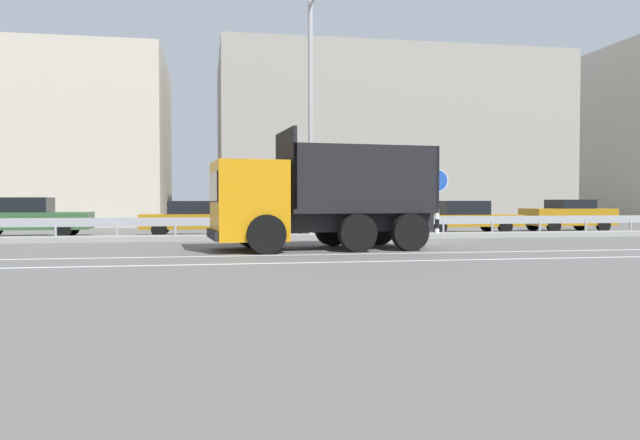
{
  "coord_description": "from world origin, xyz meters",
  "views": [
    {
      "loc": [
        -6.12,
        -20.27,
        1.4
      ],
      "look_at": [
        -2.5,
        -0.31,
        0.77
      ],
      "focal_mm": 35.0,
      "sensor_mm": 36.0,
      "label": 1
    }
  ],
  "objects_px": {
    "dump_truck": "(296,205)",
    "parked_car_5": "(463,217)",
    "parked_car_3": "(193,218)",
    "parked_car_2": "(27,217)",
    "parked_car_4": "(323,217)",
    "median_road_sign": "(437,200)",
    "street_lamp_1": "(311,106)",
    "parked_car_6": "(568,215)"
  },
  "relations": [
    {
      "from": "dump_truck",
      "to": "street_lamp_1",
      "type": "bearing_deg",
      "value": -20.08
    },
    {
      "from": "parked_car_3",
      "to": "parked_car_5",
      "type": "relative_size",
      "value": 0.85
    },
    {
      "from": "dump_truck",
      "to": "parked_car_5",
      "type": "xyz_separation_m",
      "value": [
        8.42,
        7.78,
        -0.57
      ]
    },
    {
      "from": "median_road_sign",
      "to": "parked_car_6",
      "type": "height_order",
      "value": "median_road_sign"
    },
    {
      "from": "parked_car_5",
      "to": "parked_car_6",
      "type": "xyz_separation_m",
      "value": [
        5.17,
        0.37,
        0.05
      ]
    },
    {
      "from": "dump_truck",
      "to": "parked_car_2",
      "type": "distance_m",
      "value": 12.21
    },
    {
      "from": "parked_car_5",
      "to": "parked_car_6",
      "type": "relative_size",
      "value": 1.25
    },
    {
      "from": "dump_truck",
      "to": "street_lamp_1",
      "type": "height_order",
      "value": "street_lamp_1"
    },
    {
      "from": "parked_car_3",
      "to": "parked_car_4",
      "type": "distance_m",
      "value": 5.44
    },
    {
      "from": "parked_car_3",
      "to": "parked_car_6",
      "type": "height_order",
      "value": "parked_car_6"
    },
    {
      "from": "median_road_sign",
      "to": "parked_car_6",
      "type": "xyz_separation_m",
      "value": [
        7.56,
        3.47,
        -0.66
      ]
    },
    {
      "from": "parked_car_3",
      "to": "parked_car_4",
      "type": "height_order",
      "value": "parked_car_4"
    },
    {
      "from": "parked_car_5",
      "to": "dump_truck",
      "type": "bearing_deg",
      "value": -48.61
    },
    {
      "from": "median_road_sign",
      "to": "street_lamp_1",
      "type": "distance_m",
      "value": 5.9
    },
    {
      "from": "parked_car_2",
      "to": "street_lamp_1",
      "type": "bearing_deg",
      "value": 71.04
    },
    {
      "from": "median_road_sign",
      "to": "parked_car_2",
      "type": "bearing_deg",
      "value": 168.16
    },
    {
      "from": "dump_truck",
      "to": "median_road_sign",
      "type": "height_order",
      "value": "dump_truck"
    },
    {
      "from": "parked_car_3",
      "to": "parked_car_6",
      "type": "xyz_separation_m",
      "value": [
        16.65,
        0.59,
        0.04
      ]
    },
    {
      "from": "median_road_sign",
      "to": "parked_car_6",
      "type": "bearing_deg",
      "value": 24.66
    },
    {
      "from": "parked_car_6",
      "to": "street_lamp_1",
      "type": "bearing_deg",
      "value": 107.35
    },
    {
      "from": "dump_truck",
      "to": "parked_car_2",
      "type": "height_order",
      "value": "dump_truck"
    },
    {
      "from": "street_lamp_1",
      "to": "parked_car_3",
      "type": "height_order",
      "value": "street_lamp_1"
    },
    {
      "from": "median_road_sign",
      "to": "parked_car_3",
      "type": "height_order",
      "value": "median_road_sign"
    },
    {
      "from": "parked_car_2",
      "to": "parked_car_5",
      "type": "distance_m",
      "value": 17.71
    },
    {
      "from": "parked_car_3",
      "to": "parked_car_2",
      "type": "bearing_deg",
      "value": -93.81
    },
    {
      "from": "median_road_sign",
      "to": "parked_car_2",
      "type": "xyz_separation_m",
      "value": [
        -15.33,
        3.21,
        -0.65
      ]
    },
    {
      "from": "dump_truck",
      "to": "parked_car_4",
      "type": "relative_size",
      "value": 1.56
    },
    {
      "from": "median_road_sign",
      "to": "parked_car_5",
      "type": "relative_size",
      "value": 0.54
    },
    {
      "from": "street_lamp_1",
      "to": "parked_car_2",
      "type": "distance_m",
      "value": 11.75
    },
    {
      "from": "dump_truck",
      "to": "median_road_sign",
      "type": "relative_size",
      "value": 2.52
    },
    {
      "from": "parked_car_2",
      "to": "parked_car_4",
      "type": "xyz_separation_m",
      "value": [
        11.63,
        0.36,
        -0.03
      ]
    },
    {
      "from": "dump_truck",
      "to": "parked_car_3",
      "type": "height_order",
      "value": "dump_truck"
    },
    {
      "from": "dump_truck",
      "to": "parked_car_3",
      "type": "relative_size",
      "value": 1.59
    },
    {
      "from": "parked_car_3",
      "to": "parked_car_6",
      "type": "distance_m",
      "value": 16.66
    },
    {
      "from": "median_road_sign",
      "to": "parked_car_3",
      "type": "bearing_deg",
      "value": 162.43
    },
    {
      "from": "dump_truck",
      "to": "parked_car_4",
      "type": "height_order",
      "value": "dump_truck"
    },
    {
      "from": "street_lamp_1",
      "to": "median_road_sign",
      "type": "bearing_deg",
      "value": 2.99
    },
    {
      "from": "street_lamp_1",
      "to": "parked_car_4",
      "type": "height_order",
      "value": "street_lamp_1"
    },
    {
      "from": "street_lamp_1",
      "to": "parked_car_3",
      "type": "distance_m",
      "value": 6.66
    },
    {
      "from": "parked_car_2",
      "to": "parked_car_4",
      "type": "bearing_deg",
      "value": 91.12
    },
    {
      "from": "parked_car_6",
      "to": "median_road_sign",
      "type": "bearing_deg",
      "value": 115.29
    },
    {
      "from": "parked_car_4",
      "to": "parked_car_6",
      "type": "distance_m",
      "value": 11.25
    }
  ]
}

